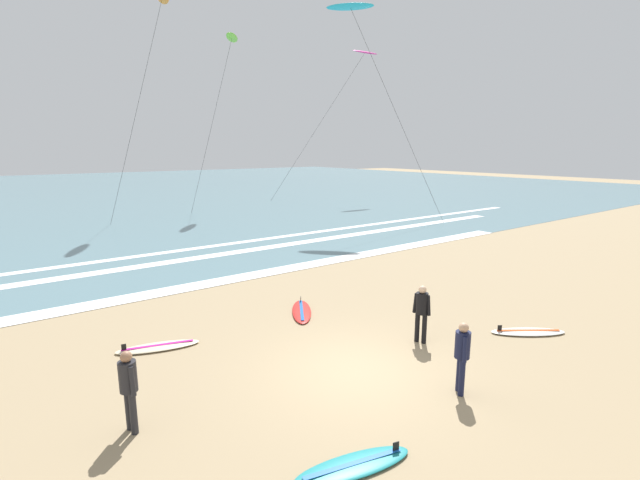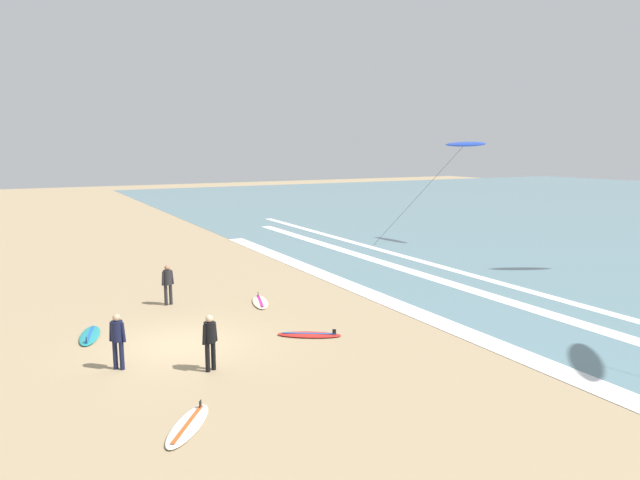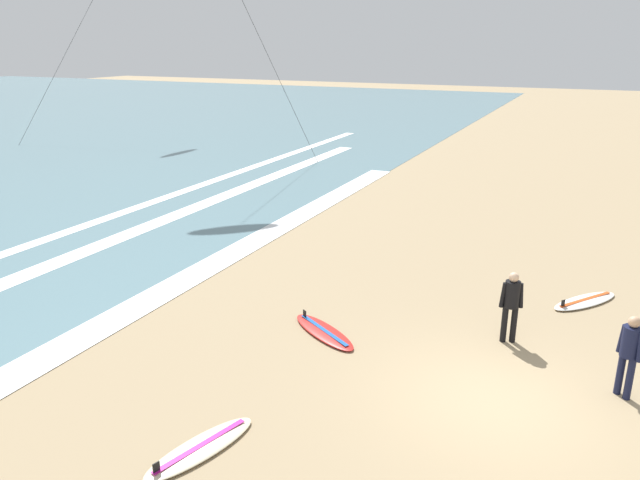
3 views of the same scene
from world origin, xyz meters
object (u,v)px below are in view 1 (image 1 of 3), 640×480
object	(u,v)px
surfboard_foreground_flat	(528,332)
surfboard_left_pile	(353,466)
surfer_right_near	(422,309)
surfer_mid_group	(462,351)
surfboard_right_spare	(302,311)
surfboard_near_water	(158,347)
surfer_background_far	(129,384)
kite_cyan_far_left	(351,8)
kite_magenta_mid_center	(364,53)
kite_lime_high_right	(232,39)

from	to	relation	value
surfboard_foreground_flat	surfboard_left_pile	distance (m)	7.68
surfer_right_near	surfer_mid_group	xyz separation A→B (m)	(-1.31, -2.23, 0.00)
surfboard_right_spare	surfboard_near_water	xyz separation A→B (m)	(-4.51, 0.10, 0.00)
surfer_right_near	surfer_background_far	size ratio (longest dim) A/B	1.00
kite_cyan_far_left	surfer_background_far	bearing A→B (deg)	-139.24
surfer_right_near	surfboard_left_pile	size ratio (longest dim) A/B	0.73
surfer_right_near	surfboard_foreground_flat	distance (m)	3.38
surfboard_left_pile	kite_magenta_mid_center	size ratio (longest dim) A/B	0.15
surfboard_right_spare	surfboard_left_pile	distance (m)	7.21
surfboard_foreground_flat	kite_lime_high_right	distance (m)	33.23
surfboard_foreground_flat	surfboard_right_spare	bearing A→B (deg)	129.26
kite_magenta_mid_center	surfboard_right_spare	bearing A→B (deg)	-135.05
surfboard_right_spare	surfer_mid_group	bearing A→B (deg)	-89.76
surfboard_foreground_flat	surfboard_near_water	world-z (taller)	same
surfboard_left_pile	kite_cyan_far_left	xyz separation A→B (m)	(16.58, 19.79, 14.26)
surfer_mid_group	kite_lime_high_right	world-z (taller)	kite_lime_high_right
surfboard_right_spare	surfboard_near_water	distance (m)	4.52
surfer_background_far	surfboard_near_water	distance (m)	3.71
kite_cyan_far_left	surfboard_right_spare	bearing A→B (deg)	-134.69
surfboard_near_water	kite_lime_high_right	size ratio (longest dim) A/B	0.15
surfer_right_near	kite_magenta_mid_center	distance (m)	39.05
surfer_right_near	kite_cyan_far_left	world-z (taller)	kite_cyan_far_left
surfer_background_far	surfboard_right_spare	bearing A→B (deg)	28.02
surfboard_right_spare	kite_lime_high_right	distance (m)	29.82
surfboard_left_pile	surfer_background_far	bearing A→B (deg)	129.58
surfer_background_far	surfer_mid_group	xyz separation A→B (m)	(6.01, -2.81, 0.00)
kite_magenta_mid_center	surfer_background_far	bearing A→B (deg)	-137.80
surfboard_foreground_flat	surfboard_left_pile	xyz separation A→B (m)	(-7.58, -1.19, 0.00)
kite_magenta_mid_center	surfer_right_near	bearing A→B (deg)	-129.40
kite_lime_high_right	surfer_right_near	bearing A→B (deg)	-106.92
surfer_mid_group	surfboard_foreground_flat	distance (m)	4.40
surfer_background_far	surfboard_right_spare	world-z (taller)	surfer_background_far
surfer_background_far	kite_magenta_mid_center	xyz separation A→B (m)	(30.55, 27.71, 13.60)
surfboard_near_water	surfboard_foreground_flat	bearing A→B (deg)	-31.16
surfboard_near_water	surfboard_left_pile	xyz separation A→B (m)	(1.18, -6.49, 0.00)
surfer_background_far	kite_cyan_far_left	bearing A→B (deg)	40.76
surfer_right_near	surfer_mid_group	distance (m)	2.59
surfboard_left_pile	kite_lime_high_right	xyz separation A→B (m)	(13.25, 30.84, 13.91)
kite_magenta_mid_center	kite_cyan_far_left	bearing A→B (deg)	-135.49
surfer_right_near	surfboard_left_pile	xyz separation A→B (m)	(-4.67, -2.63, -0.91)
surfer_background_far	surfboard_near_water	world-z (taller)	surfer_background_far
surfboard_left_pile	surfer_mid_group	bearing A→B (deg)	6.76
kite_lime_high_right	kite_cyan_far_left	size ratio (longest dim) A/B	0.98
surfer_mid_group	kite_magenta_mid_center	size ratio (longest dim) A/B	0.11
surfer_right_near	surfboard_near_water	distance (m)	7.07
kite_lime_high_right	kite_magenta_mid_center	world-z (taller)	kite_magenta_mid_center
surfer_background_far	kite_cyan_far_left	world-z (taller)	kite_cyan_far_left
surfer_mid_group	surfboard_left_pile	distance (m)	3.50
surfboard_right_spare	surfer_background_far	bearing A→B (deg)	-151.98
kite_magenta_mid_center	kite_cyan_far_left	xyz separation A→B (m)	(-11.32, -11.13, -0.24)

